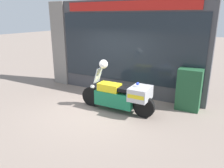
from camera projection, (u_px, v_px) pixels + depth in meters
The scene contains 6 objects.
ground_plane at pixel (92, 110), 7.02m from camera, with size 60.00×60.00×0.00m, color gray.
shop_building at pixel (112, 48), 8.34m from camera, with size 6.39×0.55×3.45m.
window_display at pixel (127, 81), 8.45m from camera, with size 5.22×0.30×1.94m.
paramedic_motorcycle at pixel (121, 96), 6.71m from camera, with size 2.51×0.73×1.33m.
utility_cabinet at pixel (189, 90), 6.87m from camera, with size 0.72×0.47×1.33m, color #1E4C2D.
white_helmet at pixel (103, 64), 6.72m from camera, with size 0.27×0.27×0.27m, color white.
Camera 1 is at (3.65, -5.37, 2.88)m, focal length 35.00 mm.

